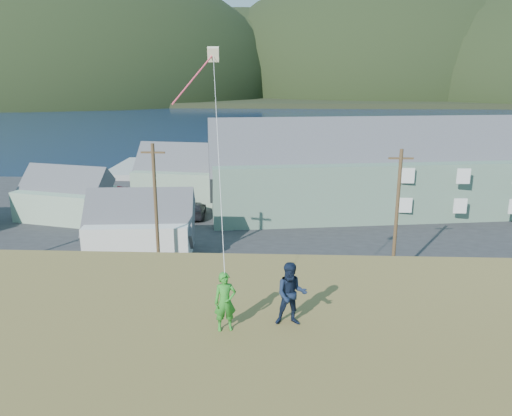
% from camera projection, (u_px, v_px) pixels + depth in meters
% --- Properties ---
extents(ground, '(900.00, 900.00, 0.00)m').
position_uv_depth(ground, '(206.00, 288.00, 33.57)').
color(ground, '#0A1638').
rests_on(ground, ground).
extents(grass_strip, '(110.00, 8.00, 0.10)m').
position_uv_depth(grass_strip, '(201.00, 300.00, 31.63)').
color(grass_strip, '#4C3D19').
rests_on(grass_strip, ground).
extents(waterfront_lot, '(72.00, 36.00, 0.12)m').
position_uv_depth(waterfront_lot, '(230.00, 217.00, 49.94)').
color(waterfront_lot, '#28282B').
rests_on(waterfront_lot, ground).
extents(wharf, '(26.00, 14.00, 0.90)m').
position_uv_depth(wharf, '(204.00, 169.00, 72.27)').
color(wharf, gray).
rests_on(wharf, ground).
extents(far_shore, '(900.00, 320.00, 2.00)m').
position_uv_depth(far_shore, '(273.00, 91.00, 351.31)').
color(far_shore, black).
rests_on(far_shore, ground).
extents(far_hills, '(760.00, 265.00, 143.00)m').
position_uv_depth(far_hills, '(331.00, 93.00, 300.68)').
color(far_hills, black).
rests_on(far_hills, ground).
extents(lodge, '(34.51, 14.35, 11.78)m').
position_uv_depth(lodge, '(376.00, 170.00, 50.28)').
color(lodge, slate).
rests_on(lodge, waterfront_lot).
extents(shed_palegreen_near, '(9.75, 7.27, 6.34)m').
position_uv_depth(shed_palegreen_near, '(65.00, 196.00, 48.67)').
color(shed_palegreen_near, gray).
rests_on(shed_palegreen_near, waterfront_lot).
extents(shed_white, '(8.63, 6.16, 6.53)m').
position_uv_depth(shed_white, '(141.00, 227.00, 38.49)').
color(shed_white, silver).
rests_on(shed_white, waterfront_lot).
extents(shed_palegreen_far, '(12.37, 8.06, 7.83)m').
position_uv_depth(shed_palegreen_far, '(189.00, 175.00, 55.64)').
color(shed_palegreen_far, gray).
rests_on(shed_palegreen_far, waterfront_lot).
extents(utility_poles, '(29.84, 0.24, 9.42)m').
position_uv_depth(utility_poles, '(169.00, 214.00, 33.88)').
color(utility_poles, '#47331E').
rests_on(utility_poles, waterfront_lot).
extents(parked_cars, '(23.61, 12.88, 1.47)m').
position_uv_depth(parked_cars, '(134.00, 202.00, 52.62)').
color(parked_cars, '#A31914').
rests_on(parked_cars, waterfront_lot).
extents(kite_flyer_green, '(0.69, 0.54, 1.67)m').
position_uv_depth(kite_flyer_green, '(225.00, 302.00, 13.52)').
color(kite_flyer_green, '#278123').
rests_on(kite_flyer_green, hillside).
extents(kite_flyer_navy, '(0.91, 0.72, 1.82)m').
position_uv_depth(kite_flyer_navy, '(291.00, 294.00, 13.81)').
color(kite_flyer_navy, '#121C32').
rests_on(kite_flyer_navy, hillside).
extents(kite_rig, '(1.26, 4.39, 10.25)m').
position_uv_depth(kite_rig, '(210.00, 60.00, 19.57)').
color(kite_rig, beige).
rests_on(kite_rig, ground).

